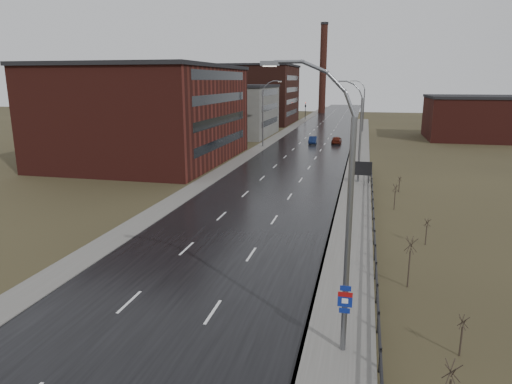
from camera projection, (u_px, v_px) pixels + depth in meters
The scene contains 25 objects.
ground at pixel (132, 352), 19.57m from camera, with size 320.00×320.00×0.00m, color #2D2819.
road at pixel (307, 150), 76.28m from camera, with size 14.00×300.00×0.06m, color black.
sidewalk_right at pixel (356, 184), 50.71m from camera, with size 3.20×180.00×0.18m, color #595651.
curb_right at pixel (342, 184), 51.05m from camera, with size 0.16×180.00×0.18m, color slate.
sidewalk_left at pixel (259, 148), 78.11m from camera, with size 2.40×260.00×0.12m, color #595651.
warehouse_near at pixel (149, 113), 65.20m from camera, with size 22.44×28.56×13.50m.
warehouse_mid at pixel (233, 110), 96.07m from camera, with size 16.32×20.40×10.50m.
warehouse_far at pixel (246, 94), 124.95m from camera, with size 26.52×24.48×15.50m.
building_right at pixel (475, 118), 89.28m from camera, with size 18.36×16.32×8.50m.
smokestack at pixel (323, 68), 159.01m from camera, with size 2.70×2.70×30.70m.
streetlight_main at pixel (341, 217), 18.12m from camera, with size 3.91×0.29×12.11m.
streetlight_right_mid at pixel (358, 132), 50.31m from camera, with size 3.36×0.28×11.35m.
streetlight_left at pixel (265, 113), 78.51m from camera, with size 3.36×0.28×11.35m.
streetlight_right_far at pixel (362, 106), 101.35m from camera, with size 3.36×0.28×11.35m.
guardrail at pixel (374, 225), 34.41m from camera, with size 0.10×53.05×1.10m.
shrub_b at pixel (462, 335), 19.06m from camera, with size 0.45×0.47×1.85m.
shrub_c at pixel (409, 261), 25.34m from camera, with size 0.69×0.73×2.96m.
shrub_d at pixel (426, 231), 32.04m from camera, with size 0.47×0.49×1.94m.
shrub_e at pixel (395, 196), 40.81m from camera, with size 0.56×0.59×2.37m.
shrub_f at pixel (399, 184), 47.37m from camera, with size 0.40×0.42×1.65m.
billboard at pixel (361, 169), 50.73m from camera, with size 2.32×0.17×2.60m.
traffic_light_left at pixel (306, 104), 133.69m from camera, with size 0.58×2.73×5.30m.
traffic_light_right at pixel (361, 105), 130.11m from camera, with size 0.58×2.73×5.30m.
car_near at pixel (313, 140), 83.66m from camera, with size 1.38×3.96×1.31m, color #0B1638.
car_far at pixel (337, 140), 83.51m from camera, with size 1.67×4.15×1.41m, color #55190E.
Camera 1 is at (9.19, -15.68, 11.32)m, focal length 32.00 mm.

